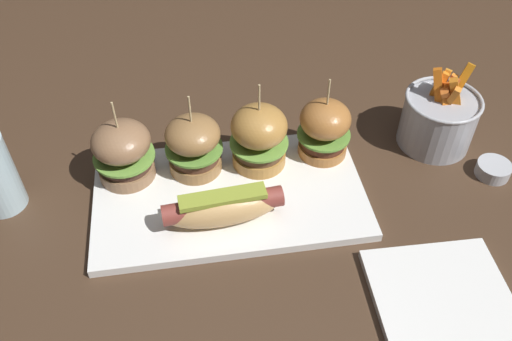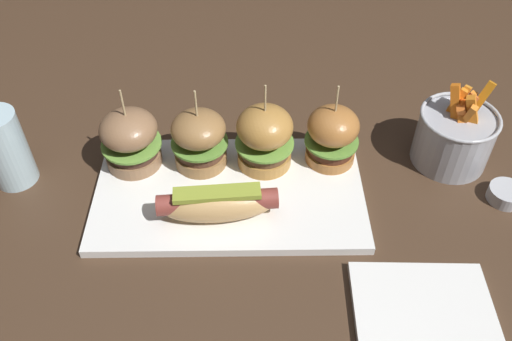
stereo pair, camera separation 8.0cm
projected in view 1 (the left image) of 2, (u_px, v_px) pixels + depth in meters
ground_plane at (230, 198)px, 0.83m from camera, size 3.00×3.00×0.00m
platter_main at (230, 195)px, 0.83m from camera, size 0.41×0.23×0.01m
hot_dog at (223, 207)px, 0.76m from camera, size 0.17×0.06×0.05m
slider_far_left at (123, 151)px, 0.82m from camera, size 0.09×0.09×0.14m
slider_center_left at (194, 145)px, 0.83m from camera, size 0.09×0.09×0.14m
slider_center_right at (259, 136)px, 0.83m from camera, size 0.09×0.09×0.15m
slider_far_right at (324, 128)px, 0.85m from camera, size 0.08×0.08×0.14m
fries_bucket at (439, 118)px, 0.89m from camera, size 0.12×0.12×0.14m
sauce_ramekin at (493, 169)px, 0.86m from camera, size 0.05×0.05×0.02m
side_plate at (444, 302)px, 0.70m from camera, size 0.18×0.18×0.01m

